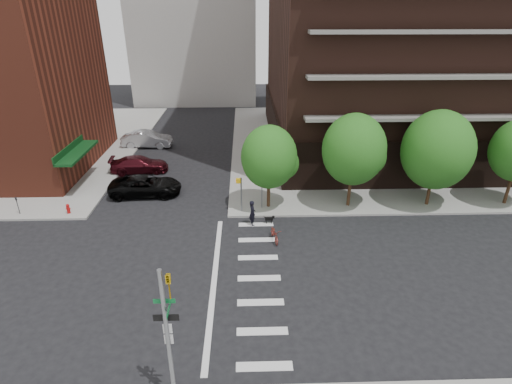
# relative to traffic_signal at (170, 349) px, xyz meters

# --- Properties ---
(ground) EXTENTS (120.00, 120.00, 0.00)m
(ground) POSITION_rel_traffic_signal_xyz_m (0.47, 7.49, -2.70)
(ground) COLOR black
(ground) RESTS_ON ground
(sidewalk_ne) EXTENTS (39.00, 33.00, 0.15)m
(sidewalk_ne) POSITION_rel_traffic_signal_xyz_m (20.97, 30.99, -2.62)
(sidewalk_ne) COLOR gray
(sidewalk_ne) RESTS_ON ground
(crosswalk) EXTENTS (3.85, 13.00, 0.01)m
(crosswalk) POSITION_rel_traffic_signal_xyz_m (2.68, 7.49, -2.69)
(crosswalk) COLOR silver
(crosswalk) RESTS_ON ground
(tree_a) EXTENTS (4.00, 4.00, 5.90)m
(tree_a) POSITION_rel_traffic_signal_xyz_m (4.47, 15.99, 1.35)
(tree_a) COLOR #301E11
(tree_a) RESTS_ON sidewalk_ne
(tree_b) EXTENTS (4.50, 4.50, 6.65)m
(tree_b) POSITION_rel_traffic_signal_xyz_m (10.47, 15.99, 1.85)
(tree_b) COLOR #301E11
(tree_b) RESTS_ON sidewalk_ne
(tree_c) EXTENTS (5.00, 5.00, 6.80)m
(tree_c) POSITION_rel_traffic_signal_xyz_m (16.47, 15.99, 1.75)
(tree_c) COLOR #301E11
(tree_c) RESTS_ON sidewalk_ne
(traffic_signal) EXTENTS (0.90, 0.75, 6.00)m
(traffic_signal) POSITION_rel_traffic_signal_xyz_m (0.00, 0.00, 0.00)
(traffic_signal) COLOR slate
(traffic_signal) RESTS_ON sidewalk_s
(pedestrian_signal) EXTENTS (2.18, 0.67, 2.60)m
(pedestrian_signal) POSITION_rel_traffic_signal_xyz_m (2.79, 15.42, -0.84)
(pedestrian_signal) COLOR slate
(pedestrian_signal) RESTS_ON sidewalk_ne
(fire_hydrant) EXTENTS (0.24, 0.24, 0.73)m
(fire_hydrant) POSITION_rel_traffic_signal_xyz_m (-10.03, 15.29, -2.15)
(fire_hydrant) COLOR #A50C0C
(fire_hydrant) RESTS_ON sidewalk_nw
(parking_meter) EXTENTS (0.10, 0.08, 1.32)m
(parking_meter) POSITION_rel_traffic_signal_xyz_m (-13.53, 15.29, -1.74)
(parking_meter) COLOR black
(parking_meter) RESTS_ON sidewalk_nw
(parked_car_black) EXTENTS (2.82, 5.70, 1.56)m
(parked_car_black) POSITION_rel_traffic_signal_xyz_m (-5.18, 18.56, -1.92)
(parked_car_black) COLOR black
(parked_car_black) RESTS_ON ground
(parked_car_maroon) EXTENTS (2.54, 5.25, 1.47)m
(parked_car_maroon) POSITION_rel_traffic_signal_xyz_m (-6.80, 23.41, -1.96)
(parked_car_maroon) COLOR #3F0D14
(parked_car_maroon) RESTS_ON ground
(parked_car_silver) EXTENTS (2.00, 5.30, 1.73)m
(parked_car_silver) POSITION_rel_traffic_signal_xyz_m (-7.63, 30.50, -1.84)
(parked_car_silver) COLOR #A2A4A9
(parked_car_silver) RESTS_ON ground
(scooter) EXTENTS (0.87, 1.86, 0.94)m
(scooter) POSITION_rel_traffic_signal_xyz_m (4.62, 11.44, -2.23)
(scooter) COLOR maroon
(scooter) RESTS_ON ground
(dog_walker) EXTENTS (0.77, 0.61, 1.84)m
(dog_walker) POSITION_rel_traffic_signal_xyz_m (3.22, 13.49, -1.78)
(dog_walker) COLOR black
(dog_walker) RESTS_ON ground
(dog) EXTENTS (0.65, 0.19, 0.56)m
(dog) POSITION_rel_traffic_signal_xyz_m (4.41, 13.66, -2.35)
(dog) COLOR black
(dog) RESTS_ON ground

